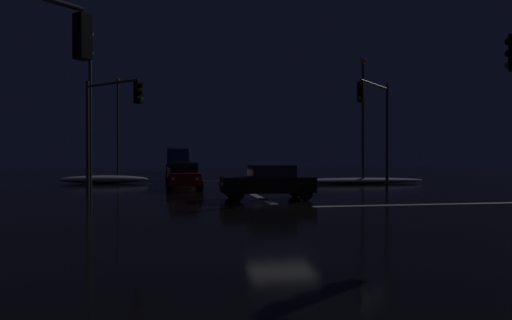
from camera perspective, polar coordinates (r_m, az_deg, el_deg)
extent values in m
cube|color=black|center=(18.19, 3.07, -5.92)|extent=(120.00, 120.00, 0.10)
cube|color=white|center=(26.13, -1.08, -3.85)|extent=(0.35, 13.91, 0.01)
cube|color=yellow|center=(37.60, -3.93, -2.52)|extent=(22.00, 0.15, 0.01)
cube|color=white|center=(21.62, 24.87, -4.81)|extent=(13.91, 0.40, 0.01)
ellipsoid|color=white|center=(35.69, -17.97, -2.26)|extent=(6.23, 1.50, 0.57)
ellipsoid|color=white|center=(34.31, 12.16, -2.48)|extent=(10.13, 1.50, 0.42)
cube|color=maroon|center=(27.99, -8.74, -2.20)|extent=(1.80, 4.20, 0.70)
cube|color=black|center=(28.17, -8.75, -0.91)|extent=(1.60, 2.00, 0.55)
cylinder|color=black|center=(26.50, -6.69, -3.11)|extent=(0.22, 0.64, 0.64)
cylinder|color=black|center=(26.45, -10.59, -3.12)|extent=(0.22, 0.64, 0.64)
cylinder|color=black|center=(29.59, -7.08, -2.73)|extent=(0.22, 0.64, 0.64)
cylinder|color=black|center=(29.54, -10.57, -2.74)|extent=(0.22, 0.64, 0.64)
sphere|color=#F9EFC6|center=(25.90, -7.17, -2.30)|extent=(0.22, 0.22, 0.22)
sphere|color=#F9EFC6|center=(25.86, -10.05, -2.31)|extent=(0.22, 0.22, 0.22)
cube|color=silver|center=(33.40, -8.73, -1.76)|extent=(1.80, 4.20, 0.70)
cube|color=black|center=(33.58, -8.74, -0.68)|extent=(1.60, 2.00, 0.55)
cylinder|color=black|center=(31.91, -7.03, -2.50)|extent=(0.22, 0.64, 0.64)
cylinder|color=black|center=(31.85, -10.27, -2.51)|extent=(0.22, 0.64, 0.64)
cylinder|color=black|center=(35.00, -7.32, -2.23)|extent=(0.22, 0.64, 0.64)
cylinder|color=black|center=(34.95, -10.28, -2.24)|extent=(0.22, 0.64, 0.64)
sphere|color=#F9EFC6|center=(31.31, -7.43, -1.82)|extent=(0.22, 0.22, 0.22)
sphere|color=#F9EFC6|center=(31.27, -9.81, -1.83)|extent=(0.22, 0.22, 0.22)
cube|color=#C66014|center=(38.61, -9.42, -1.46)|extent=(1.80, 4.20, 0.70)
cube|color=black|center=(38.79, -9.42, -0.53)|extent=(1.60, 2.00, 0.55)
cylinder|color=black|center=(37.10, -7.99, -2.08)|extent=(0.22, 0.64, 0.64)
cylinder|color=black|center=(37.07, -10.77, -2.08)|extent=(0.22, 0.64, 0.64)
cylinder|color=black|center=(40.19, -8.17, -1.88)|extent=(0.22, 0.64, 0.64)
cylinder|color=black|center=(40.16, -10.74, -1.89)|extent=(0.22, 0.64, 0.64)
sphere|color=#F9EFC6|center=(36.50, -8.34, -1.49)|extent=(0.22, 0.22, 0.22)
sphere|color=#F9EFC6|center=(36.48, -10.38, -1.50)|extent=(0.22, 0.22, 0.22)
cube|color=#B7B7BC|center=(45.30, -9.12, -1.17)|extent=(1.80, 4.20, 0.70)
cube|color=black|center=(45.49, -9.13, -0.38)|extent=(1.60, 2.00, 0.55)
cylinder|color=black|center=(43.79, -7.90, -1.69)|extent=(0.22, 0.64, 0.64)
cylinder|color=black|center=(43.75, -10.26, -1.69)|extent=(0.22, 0.64, 0.64)
cylinder|color=black|center=(46.89, -8.06, -1.54)|extent=(0.22, 0.64, 0.64)
cylinder|color=black|center=(46.85, -10.26, -1.55)|extent=(0.22, 0.64, 0.64)
sphere|color=#F9EFC6|center=(43.20, -8.20, -1.18)|extent=(0.22, 0.22, 0.22)
sphere|color=#F9EFC6|center=(43.17, -9.93, -1.19)|extent=(0.22, 0.22, 0.22)
cube|color=navy|center=(50.80, -9.26, -0.99)|extent=(1.80, 4.20, 0.70)
cube|color=black|center=(50.98, -9.27, -0.28)|extent=(1.60, 2.00, 0.55)
cylinder|color=black|center=(49.28, -8.18, -1.44)|extent=(0.22, 0.64, 0.64)
cylinder|color=black|center=(49.25, -10.27, -1.45)|extent=(0.22, 0.64, 0.64)
cylinder|color=black|center=(52.38, -8.31, -1.33)|extent=(0.22, 0.64, 0.64)
cylinder|color=black|center=(52.35, -10.28, -1.33)|extent=(0.22, 0.64, 0.64)
sphere|color=#F9EFC6|center=(48.69, -8.45, -1.00)|extent=(0.22, 0.22, 0.22)
sphere|color=#F9EFC6|center=(48.67, -9.98, -1.00)|extent=(0.22, 0.22, 0.22)
cube|color=navy|center=(54.19, -9.47, 0.12)|extent=(2.40, 2.20, 2.30)
cube|color=silver|center=(58.68, -9.54, 0.29)|extent=(2.40, 5.00, 2.60)
cylinder|color=black|center=(54.84, -8.23, -1.08)|extent=(0.28, 0.96, 0.96)
cylinder|color=black|center=(54.80, -10.74, -1.08)|extent=(0.28, 0.96, 0.96)
cylinder|color=black|center=(59.53, -8.39, -0.96)|extent=(0.28, 0.96, 0.96)
cylinder|color=black|center=(59.50, -10.70, -0.96)|extent=(0.28, 0.96, 0.96)
sphere|color=#F9EFC6|center=(53.06, -8.53, -0.54)|extent=(0.26, 0.26, 0.26)
sphere|color=#F9EFC6|center=(53.04, -10.37, -0.54)|extent=(0.26, 0.26, 0.26)
cube|color=black|center=(21.55, 1.39, -3.00)|extent=(4.20, 1.80, 0.70)
cube|color=black|center=(21.57, 1.91, -1.33)|extent=(2.00, 1.60, 0.55)
cylinder|color=black|center=(20.43, -2.37, -4.18)|extent=(0.64, 0.22, 0.64)
cylinder|color=black|center=(22.21, -3.02, -3.80)|extent=(0.64, 0.22, 0.64)
cylinder|color=black|center=(21.08, 6.03, -4.03)|extent=(0.64, 0.22, 0.64)
cylinder|color=black|center=(22.81, 4.75, -3.69)|extent=(0.64, 0.22, 0.64)
sphere|color=#F9EFC6|center=(20.58, -4.04, -3.03)|extent=(0.22, 0.22, 0.22)
sphere|color=#F9EFC6|center=(21.87, -4.42, -2.82)|extent=(0.22, 0.22, 0.22)
cube|color=black|center=(11.89, -20.32, 13.87)|extent=(0.46, 0.46, 1.05)
sphere|color=black|center=(12.07, -19.68, 15.36)|extent=(0.22, 0.22, 0.22)
sphere|color=black|center=(11.98, -19.67, 13.77)|extent=(0.22, 0.22, 0.22)
sphere|color=green|center=(11.91, -19.67, 12.15)|extent=(0.22, 0.22, 0.22)
cylinder|color=#4C4C51|center=(29.07, 15.63, 2.75)|extent=(0.18, 0.18, 6.27)
cylinder|color=#4C4C51|center=(27.43, 14.25, 8.84)|extent=(2.95, 2.95, 0.12)
cube|color=black|center=(25.48, 12.65, 8.07)|extent=(0.46, 0.46, 1.05)
sphere|color=black|center=(25.38, 12.51, 8.89)|extent=(0.22, 0.22, 0.22)
sphere|color=black|center=(25.33, 12.51, 8.11)|extent=(0.22, 0.22, 0.22)
sphere|color=green|center=(25.29, 12.51, 7.34)|extent=(0.22, 0.22, 0.22)
cylinder|color=#4C4C51|center=(26.49, -19.77, 2.63)|extent=(0.18, 0.18, 5.97)
cylinder|color=#4C4C51|center=(25.15, -17.12, 8.89)|extent=(2.89, 2.89, 0.12)
cube|color=black|center=(23.55, -14.10, 7.94)|extent=(0.46, 0.46, 1.05)
sphere|color=black|center=(23.48, -13.84, 8.81)|extent=(0.22, 0.22, 0.22)
sphere|color=black|center=(23.43, -13.84, 7.98)|extent=(0.22, 0.22, 0.22)
sphere|color=green|center=(23.39, -13.84, 7.14)|extent=(0.22, 0.22, 0.22)
sphere|color=black|center=(15.85, 28.33, 12.55)|extent=(0.22, 0.22, 0.22)
sphere|color=black|center=(15.78, 28.32, 11.32)|extent=(0.22, 0.22, 0.22)
sphere|color=green|center=(15.72, 28.32, 10.09)|extent=(0.22, 0.22, 0.22)
cylinder|color=#424247|center=(47.65, -16.43, 3.61)|extent=(0.20, 0.20, 9.18)
sphere|color=#F9AD47|center=(48.15, -16.44, 9.29)|extent=(0.44, 0.44, 0.44)
cylinder|color=#424247|center=(34.14, 12.86, 4.32)|extent=(0.20, 0.20, 8.53)
sphere|color=#F9AD47|center=(34.73, 12.87, 11.66)|extent=(0.44, 0.44, 0.44)
cylinder|color=#424247|center=(31.84, -19.49, 5.50)|extent=(0.20, 0.20, 9.55)
sphere|color=#F9AD47|center=(32.65, -19.52, 14.20)|extent=(0.44, 0.44, 0.44)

